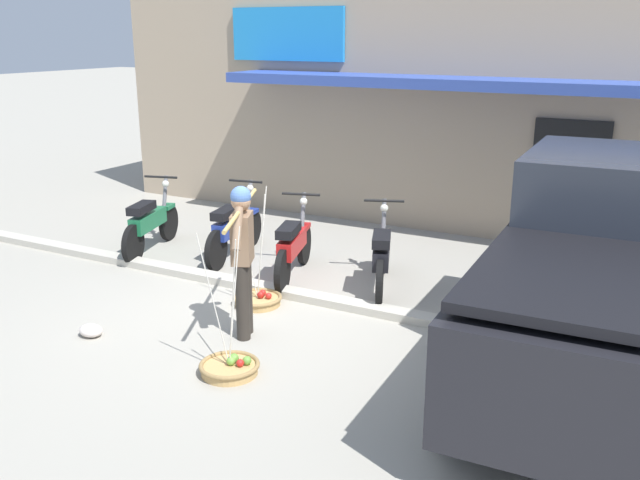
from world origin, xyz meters
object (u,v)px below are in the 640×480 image
Objects in this scene: fruit_basket_left_side at (230,366)px; motorcycle_nearest_shop at (150,223)px; motorcycle_second_in_row at (233,229)px; motorcycle_end_of_row at (382,256)px; parked_truck at (605,277)px; fruit_vendor at (243,252)px; plastic_litter_bag at (91,330)px; motorcycle_third_in_row at (293,246)px; fruit_basket_right_side at (258,299)px.

motorcycle_nearest_shop is at bearing 141.20° from fruit_basket_left_side.
motorcycle_end_of_row is at bearing -3.66° from motorcycle_second_in_row.
motorcycle_second_in_row is 1.05× the size of motorcycle_end_of_row.
parked_truck is at bearing -9.30° from motorcycle_nearest_shop.
motorcycle_end_of_row is (0.75, 2.07, -0.53)m from fruit_vendor.
motorcycle_nearest_shop reaches higher than plastic_litter_bag.
motorcycle_second_in_row reaches higher than plastic_litter_bag.
fruit_vendor is 3.57m from motorcycle_nearest_shop.
fruit_basket_left_side is 3.69m from parked_truck.
parked_truck is at bearing -24.19° from motorcycle_end_of_row.
fruit_basket_left_side is (0.37, -0.82, -0.90)m from fruit_vendor.
motorcycle_nearest_shop is 1.34m from motorcycle_second_in_row.
fruit_vendor is at bearing -32.20° from motorcycle_nearest_shop.
fruit_basket_left_side is 1.87m from plastic_litter_bag.
motorcycle_end_of_row is (1.21, 0.20, 0.00)m from motorcycle_third_in_row.
parked_truck reaches higher than fruit_basket_right_side.
motorcycle_second_in_row is 2.45m from motorcycle_end_of_row.
fruit_basket_left_side is 4.33m from motorcycle_nearest_shop.
motorcycle_second_in_row and motorcycle_end_of_row have the same top height.
parked_truck is (3.55, 0.81, 0.05)m from fruit_vendor.
motorcycle_end_of_row is (1.11, 1.24, 0.38)m from fruit_basket_right_side.
fruit_vendor is 2.85m from motorcycle_second_in_row.
motorcycle_second_in_row is at bearing 124.16° from fruit_basket_left_side.
fruit_vendor is 1.28m from fruit_basket_left_side.
motorcycle_second_in_row is at bearing 133.46° from fruit_basket_right_side.
motorcycle_nearest_shop is at bearing 118.88° from plastic_litter_bag.
plastic_litter_bag is (-5.04, -1.64, -0.96)m from parked_truck.
fruit_vendor is 6.05× the size of plastic_litter_bag.
plastic_litter_bag is at bearing -161.99° from parked_truck.
motorcycle_second_in_row is at bearing 163.89° from motorcycle_third_in_row.
motorcycle_third_in_row is at bearing -170.73° from motorcycle_end_of_row.
fruit_vendor is 1.17× the size of fruit_basket_left_side.
fruit_basket_right_side is at bearing -46.54° from motorcycle_second_in_row.
fruit_vendor reaches higher than motorcycle_second_in_row.
plastic_litter_bag is (-2.24, -2.90, -0.38)m from motorcycle_end_of_row.
fruit_basket_right_side is at bearing 179.80° from parked_truck.
motorcycle_nearest_shop is 1.00× the size of motorcycle_third_in_row.
motorcycle_second_in_row is 1.02× the size of motorcycle_third_in_row.
motorcycle_end_of_row is (2.44, -0.16, 0.00)m from motorcycle_second_in_row.
motorcycle_second_in_row is (-2.07, 3.05, 0.38)m from fruit_basket_left_side.
motorcycle_nearest_shop and motorcycle_end_of_row have the same top height.
parked_truck is at bearing 18.01° from plastic_litter_bag.
motorcycle_second_in_row is at bearing 127.27° from fruit_vendor.
fruit_basket_right_side is 0.82× the size of motorcycle_nearest_shop.
motorcycle_end_of_row is (3.74, 0.19, 0.00)m from motorcycle_nearest_shop.
fruit_basket_right_side reaches higher than motorcycle_third_in_row.
motorcycle_third_in_row is 1.23m from motorcycle_end_of_row.
plastic_litter_bag is (1.49, -2.71, -0.38)m from motorcycle_nearest_shop.
fruit_vendor is at bearing -167.09° from parked_truck.
fruit_vendor is at bearing 114.46° from fruit_basket_left_side.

